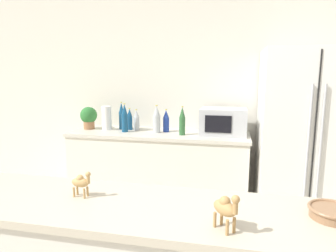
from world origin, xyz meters
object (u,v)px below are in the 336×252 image
object	(u,v)px
fruit_bowl	(332,212)
camel_figurine	(81,182)
microwave	(223,122)
back_bottle_6	(136,120)
back_bottle_0	(182,121)
back_bottle_3	(130,119)
back_bottle_4	(122,116)
refrigerator	(304,143)
paper_towel_roll	(107,118)
back_bottle_2	(166,121)
back_bottle_1	(125,118)
camel_figurine_second	(226,208)
back_bottle_5	(157,119)
potted_plant	(89,117)

from	to	relation	value
fruit_bowl	camel_figurine	size ratio (longest dim) A/B	1.46
microwave	back_bottle_6	distance (m)	0.98
back_bottle_0	back_bottle_6	bearing A→B (deg)	164.29
back_bottle_3	back_bottle_4	xyz separation A→B (m)	(-0.10, 0.00, 0.03)
refrigerator	paper_towel_roll	xyz separation A→B (m)	(-2.11, 0.11, 0.16)
back_bottle_6	camel_figurine	distance (m)	2.04
back_bottle_6	back_bottle_3	bearing A→B (deg)	169.25
microwave	back_bottle_6	world-z (taller)	microwave
microwave	back_bottle_2	bearing A→B (deg)	177.68
back_bottle_2	fruit_bowl	distance (m)	2.26
back_bottle_6	fruit_bowl	xyz separation A→B (m)	(1.48, -1.98, -0.03)
refrigerator	back_bottle_1	distance (m)	1.87
back_bottle_1	fruit_bowl	size ratio (longest dim) A/B	1.70
back_bottle_1	camel_figurine_second	world-z (taller)	back_bottle_1
back_bottle_3	back_bottle_5	size ratio (longest dim) A/B	0.83
back_bottle_4	back_bottle_6	world-z (taller)	back_bottle_4
paper_towel_roll	camel_figurine	world-z (taller)	paper_towel_roll
back_bottle_0	back_bottle_2	xyz separation A→B (m)	(-0.20, 0.13, -0.02)
paper_towel_roll	back_bottle_4	size ratio (longest dim) A/B	0.86
back_bottle_0	back_bottle_3	xyz separation A→B (m)	(-0.64, 0.17, -0.03)
back_bottle_5	camel_figurine_second	distance (m)	2.23
camel_figurine_second	fruit_bowl	bearing A→B (deg)	24.40
refrigerator	back_bottle_2	size ratio (longest dim) A/B	7.10
refrigerator	back_bottle_3	size ratio (longest dim) A/B	7.16
refrigerator	back_bottle_5	distance (m)	1.51
refrigerator	paper_towel_roll	distance (m)	2.12
camel_figurine	refrigerator	bearing A→B (deg)	53.28
back_bottle_2	back_bottle_6	xyz separation A→B (m)	(-0.35, 0.02, -0.01)
paper_towel_roll	back_bottle_3	xyz separation A→B (m)	(0.26, 0.06, -0.02)
camel_figurine_second	paper_towel_roll	bearing A→B (deg)	123.42
back_bottle_5	camel_figurine	world-z (taller)	back_bottle_5
refrigerator	camel_figurine	world-z (taller)	refrigerator
potted_plant	microwave	xyz separation A→B (m)	(1.54, -0.00, -0.00)
back_bottle_0	back_bottle_4	bearing A→B (deg)	166.69
back_bottle_6	camel_figurine_second	xyz separation A→B (m)	(1.06, -2.17, 0.04)
microwave	camel_figurine_second	size ratio (longest dim) A/B	3.08
potted_plant	back_bottle_0	distance (m)	1.13
potted_plant	back_bottle_1	world-z (taller)	back_bottle_1
back_bottle_3	camel_figurine	size ratio (longest dim) A/B	1.97
back_bottle_4	back_bottle_5	bearing A→B (deg)	-13.59
back_bottle_4	back_bottle_5	xyz separation A→B (m)	(0.45, -0.11, -0.01)
back_bottle_4	back_bottle_6	size ratio (longest dim) A/B	1.33
back_bottle_5	microwave	bearing A→B (deg)	3.36
back_bottle_4	potted_plant	bearing A→B (deg)	-170.25
back_bottle_5	camel_figurine	xyz separation A→B (m)	(0.12, -1.91, -0.01)
refrigerator	fruit_bowl	size ratio (longest dim) A/B	9.65
back_bottle_5	back_bottle_0	bearing A→B (deg)	-12.89
back_bottle_2	refrigerator	bearing A→B (deg)	-5.40
back_bottle_2	camel_figurine_second	size ratio (longest dim) A/B	1.62
back_bottle_6	refrigerator	bearing A→B (deg)	-5.03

